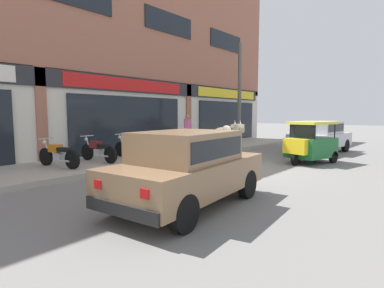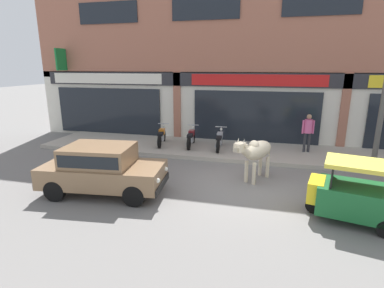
{
  "view_description": "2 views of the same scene",
  "coord_description": "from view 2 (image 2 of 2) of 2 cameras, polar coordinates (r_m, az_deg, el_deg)",
  "views": [
    {
      "loc": [
        -8.3,
        -5.32,
        1.79
      ],
      "look_at": [
        -0.94,
        1.0,
        0.81
      ],
      "focal_mm": 28.0,
      "sensor_mm": 36.0,
      "label": 1
    },
    {
      "loc": [
        0.59,
        -8.95,
        3.7
      ],
      "look_at": [
        -1.95,
        1.0,
        1.0
      ],
      "focal_mm": 28.0,
      "sensor_mm": 36.0,
      "label": 2
    }
  ],
  "objects": [
    {
      "name": "ground_plane",
      "position": [
        9.7,
        9.87,
        -7.93
      ],
      "size": [
        90.0,
        90.0,
        0.0
      ],
      "primitive_type": "plane",
      "color": "slate"
    },
    {
      "name": "motorcycle_1",
      "position": [
        13.46,
        -0.18,
        1.19
      ],
      "size": [
        0.52,
        1.81,
        0.88
      ],
      "color": "black",
      "rests_on": "sidewalk"
    },
    {
      "name": "motorcycle_2",
      "position": [
        13.08,
        5.26,
        0.73
      ],
      "size": [
        0.52,
        1.81,
        0.88
      ],
      "color": "black",
      "rests_on": "sidewalk"
    },
    {
      "name": "sidewalk",
      "position": [
        13.25,
        11.25,
        -1.41
      ],
      "size": [
        19.0,
        3.17,
        0.16
      ],
      "primitive_type": "cube",
      "color": "#A8A093",
      "rests_on": "ground"
    },
    {
      "name": "utility_pole",
      "position": [
        12.09,
        32.74,
        7.57
      ],
      "size": [
        0.18,
        0.18,
        5.03
      ],
      "primitive_type": "cylinder",
      "color": "#595651",
      "rests_on": "sidewalk"
    },
    {
      "name": "car_1",
      "position": [
        9.19,
        -16.76,
        -4.22
      ],
      "size": [
        3.73,
        1.97,
        1.46
      ],
      "color": "black",
      "rests_on": "ground"
    },
    {
      "name": "pedestrian",
      "position": [
        13.32,
        21.23,
        2.67
      ],
      "size": [
        0.49,
        0.32,
        1.6
      ],
      "color": "#2D2D33",
      "rests_on": "sidewalk"
    },
    {
      "name": "motorcycle_0",
      "position": [
        13.83,
        -5.82,
        1.49
      ],
      "size": [
        0.59,
        1.8,
        0.88
      ],
      "color": "black",
      "rests_on": "sidewalk"
    },
    {
      "name": "auto_rickshaw",
      "position": [
        8.29,
        28.29,
        -8.64
      ],
      "size": [
        2.13,
        1.51,
        1.52
      ],
      "color": "black",
      "rests_on": "ground"
    },
    {
      "name": "cow",
      "position": [
        9.92,
        12.21,
        -1.37
      ],
      "size": [
        1.27,
        1.95,
        1.61
      ],
      "color": "beige",
      "rests_on": "ground"
    },
    {
      "name": "shop_building",
      "position": [
        14.65,
        12.7,
        19.4
      ],
      "size": [
        23.0,
        1.4,
        10.34
      ],
      "color": "#9E604C",
      "rests_on": "ground"
    }
  ]
}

